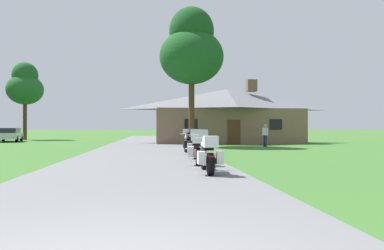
{
  "coord_description": "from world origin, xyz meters",
  "views": [
    {
      "loc": [
        0.5,
        -3.54,
        1.41
      ],
      "look_at": [
        2.78,
        18.01,
        1.58
      ],
      "focal_mm": 33.74,
      "sensor_mm": 36.0,
      "label": 1
    }
  ],
  "objects": [
    {
      "name": "tree_left_far",
      "position": [
        -14.71,
        41.01,
        6.42
      ],
      "size": [
        4.19,
        4.19,
        9.21
      ],
      "color": "#422D19",
      "rests_on": "ground"
    },
    {
      "name": "stone_lodge",
      "position": [
        7.29,
        29.59,
        2.6
      ],
      "size": [
        13.91,
        6.4,
        5.94
      ],
      "color": "brown",
      "rests_on": "ground"
    },
    {
      "name": "asphalt_driveway",
      "position": [
        0.0,
        18.0,
        0.03
      ],
      "size": [
        6.4,
        80.0,
        0.06
      ],
      "primitive_type": "cube",
      "color": "slate",
      "rests_on": "ground"
    },
    {
      "name": "motorcycle_silver_third_in_row",
      "position": [
        2.34,
        12.48,
        0.61
      ],
      "size": [
        0.77,
        2.08,
        1.3
      ],
      "rotation": [
        0.0,
        0.0,
        -0.05
      ],
      "color": "black",
      "rests_on": "asphalt_driveway"
    },
    {
      "name": "ground_plane",
      "position": [
        0.0,
        20.0,
        0.0
      ],
      "size": [
        500.0,
        500.0,
        0.0
      ],
      "primitive_type": "plane",
      "color": "#386628"
    },
    {
      "name": "tree_by_lodge_front",
      "position": [
        3.35,
        23.64,
        7.36
      ],
      "size": [
        4.87,
        4.87,
        10.59
      ],
      "color": "#422D19",
      "rests_on": "ground"
    },
    {
      "name": "motorcycle_white_nearest_to_camera",
      "position": [
        2.11,
        7.09,
        0.61
      ],
      "size": [
        0.72,
        2.08,
        1.3
      ],
      "rotation": [
        0.0,
        0.0,
        -0.0
      ],
      "color": "black",
      "rests_on": "asphalt_driveway"
    },
    {
      "name": "bystander_white_shirt_near_lodge",
      "position": [
        8.82,
        22.79,
        0.95
      ],
      "size": [
        0.36,
        0.5,
        1.69
      ],
      "rotation": [
        0.0,
        0.0,
        2.06
      ],
      "color": "navy",
      "rests_on": "ground"
    },
    {
      "name": "motorcycle_black_second_in_row",
      "position": [
        2.13,
        9.76,
        0.61
      ],
      "size": [
        0.85,
        2.08,
        1.3
      ],
      "rotation": [
        0.0,
        0.0,
        -0.11
      ],
      "color": "black",
      "rests_on": "asphalt_driveway"
    },
    {
      "name": "parked_silver_suv_far_left",
      "position": [
        -13.93,
        34.46,
        0.78
      ],
      "size": [
        2.71,
        4.87,
        1.4
      ],
      "rotation": [
        0.0,
        0.0,
        0.2
      ],
      "color": "#ADAFB7",
      "rests_on": "ground"
    },
    {
      "name": "motorcycle_silver_farthest_in_row",
      "position": [
        2.34,
        15.31,
        0.61
      ],
      "size": [
        0.82,
        2.08,
        1.3
      ],
      "rotation": [
        0.0,
        0.0,
        0.08
      ],
      "color": "black",
      "rests_on": "asphalt_driveway"
    }
  ]
}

